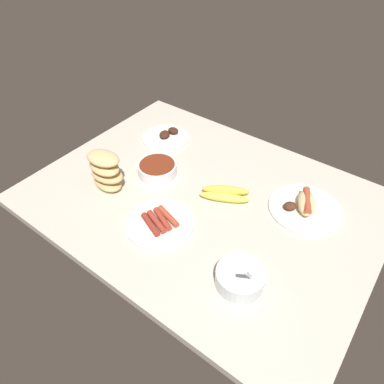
# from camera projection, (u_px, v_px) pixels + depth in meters

# --- Properties ---
(ground_plane) EXTENTS (1.20, 0.90, 0.03)m
(ground_plane) POSITION_uv_depth(u_px,v_px,m) (203.00, 200.00, 1.27)
(ground_plane) COLOR beige
(banana_bunch) EXTENTS (0.18, 0.14, 0.04)m
(banana_bunch) POSITION_uv_depth(u_px,v_px,m) (225.00, 194.00, 1.25)
(banana_bunch) COLOR gold
(banana_bunch) RESTS_ON ground_plane
(bread_stack) EXTENTS (0.14, 0.11, 0.14)m
(bread_stack) POSITION_uv_depth(u_px,v_px,m) (106.00, 170.00, 1.26)
(bread_stack) COLOR tan
(bread_stack) RESTS_ON ground_plane
(plate_sausages) EXTENTS (0.23, 0.23, 0.03)m
(plate_sausages) POSITION_uv_depth(u_px,v_px,m) (160.00, 223.00, 1.16)
(plate_sausages) COLOR white
(plate_sausages) RESTS_ON ground_plane
(plate_hotdog_assembled) EXTENTS (0.25, 0.25, 0.06)m
(plate_hotdog_assembled) POSITION_uv_depth(u_px,v_px,m) (305.00, 206.00, 1.20)
(plate_hotdog_assembled) COLOR white
(plate_hotdog_assembled) RESTS_ON ground_plane
(bowl_coleslaw) EXTENTS (0.14, 0.14, 0.15)m
(bowl_coleslaw) POSITION_uv_depth(u_px,v_px,m) (240.00, 277.00, 0.98)
(bowl_coleslaw) COLOR silver
(bowl_coleslaw) RESTS_ON ground_plane
(plate_grilled_meat) EXTENTS (0.20, 0.20, 0.04)m
(plate_grilled_meat) POSITION_uv_depth(u_px,v_px,m) (166.00, 137.00, 1.53)
(plate_grilled_meat) COLOR white
(plate_grilled_meat) RESTS_ON ground_plane
(bowl_chili) EXTENTS (0.15, 0.15, 0.04)m
(bowl_chili) POSITION_uv_depth(u_px,v_px,m) (157.00, 168.00, 1.34)
(bowl_chili) COLOR white
(bowl_chili) RESTS_ON ground_plane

